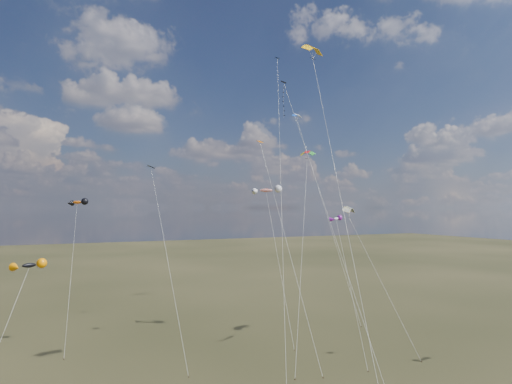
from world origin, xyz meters
name	(u,v)px	position (x,y,z in m)	size (l,w,h in m)	color
diamond_black_high	(288,112)	(8.56, 24.85, 31.32)	(4.41, 27.58, 36.57)	black
diamond_navy_tall	(278,89)	(10.64, 32.13, 36.84)	(16.74, 33.02, 43.51)	navy
diamond_black_mid	(159,209)	(-11.96, 19.96, 16.80)	(1.80, 13.34, 22.37)	black
diamond_orange_center	(277,204)	(1.58, 15.39, 17.49)	(1.32, 16.74, 26.07)	#D35E04
parafoil_yellow	(313,48)	(1.73, 7.12, 34.31)	(8.35, 21.34, 35.17)	#F0AB08
parafoil_blue_white	(298,116)	(18.74, 39.57, 34.23)	(2.94, 21.90, 35.11)	blue
parafoil_striped	(349,208)	(13.69, 17.00, 17.02)	(3.30, 14.77, 17.78)	yellow
parafoil_tricolor	(307,153)	(9.75, 21.49, 24.83)	(12.73, 17.58, 25.57)	yellow
novelty_black_orange	(29,266)	(-25.71, 16.82, 11.19)	(5.45, 6.04, 11.80)	black
novelty_orange_black	(77,203)	(-20.41, 30.82, 17.66)	(3.15, 10.75, 18.27)	#DC5D0E
novelty_white_purple	(336,219)	(8.94, 13.22, 15.53)	(3.99, 10.38, 16.02)	silver
novelty_redwhite_stripe	(266,191)	(4.51, 24.19, 19.46)	(3.99, 12.53, 20.17)	red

